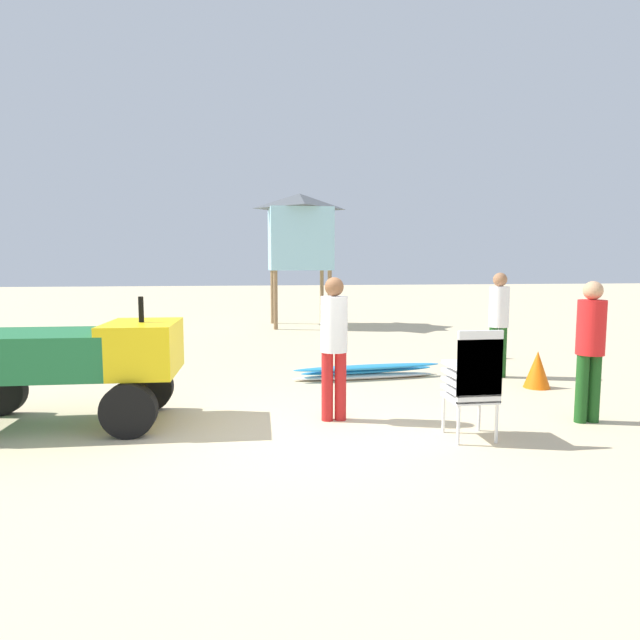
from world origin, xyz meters
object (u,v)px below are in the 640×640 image
object	(u,v)px
stacked_plastic_chairs	(474,376)
lifeguard_near_right	(590,342)
traffic_cone_near	(494,347)
surfboard_pile	(366,371)
lifeguard_near_left	(334,339)
lifeguard_tower	(300,232)
traffic_cone_far	(537,369)
utility_cart	(71,359)
lifeguard_near_center	(499,317)

from	to	relation	value
stacked_plastic_chairs	lifeguard_near_right	distance (m)	1.71
stacked_plastic_chairs	traffic_cone_near	distance (m)	5.32
surfboard_pile	lifeguard_near_left	world-z (taller)	lifeguard_near_left
stacked_plastic_chairs	surfboard_pile	bearing A→B (deg)	97.44
lifeguard_near_right	lifeguard_tower	world-z (taller)	lifeguard_tower
traffic_cone_far	utility_cart	bearing A→B (deg)	-171.19
stacked_plastic_chairs	traffic_cone_far	world-z (taller)	stacked_plastic_chairs
lifeguard_near_left	traffic_cone_near	world-z (taller)	lifeguard_near_left
utility_cart	lifeguard_near_left	xyz separation A→B (m)	(3.05, -0.25, 0.21)
traffic_cone_near	traffic_cone_far	bearing A→B (deg)	-101.62
lifeguard_near_center	lifeguard_near_left	bearing A→B (deg)	-146.57
lifeguard_near_left	lifeguard_tower	world-z (taller)	lifeguard_tower
utility_cart	traffic_cone_near	size ratio (longest dim) A/B	5.66
utility_cart	lifeguard_near_center	xyz separation A→B (m)	(6.14, 1.80, 0.21)
surfboard_pile	traffic_cone_near	xyz separation A→B (m)	(2.93, 1.47, 0.11)
traffic_cone_near	lifeguard_near_center	bearing A→B (deg)	-114.26
surfboard_pile	stacked_plastic_chairs	bearing A→B (deg)	-82.56
lifeguard_near_left	traffic_cone_near	distance (m)	5.41
stacked_plastic_chairs	lifeguard_tower	world-z (taller)	lifeguard_tower
lifeguard_near_right	lifeguard_near_left	bearing A→B (deg)	170.37
lifeguard_near_right	traffic_cone_far	size ratio (longest dim) A/B	2.98
utility_cart	stacked_plastic_chairs	xyz separation A→B (m)	(4.39, -1.20, -0.09)
utility_cart	surfboard_pile	distance (m)	4.50
traffic_cone_near	utility_cart	bearing A→B (deg)	-153.28
lifeguard_near_right	traffic_cone_near	bearing A→B (deg)	78.22
stacked_plastic_chairs	lifeguard_near_right	size ratio (longest dim) A/B	0.71
utility_cart	stacked_plastic_chairs	size ratio (longest dim) A/B	2.15
stacked_plastic_chairs	lifeguard_tower	distance (m)	11.01
lifeguard_tower	lifeguard_near_left	bearing A→B (deg)	-93.67
stacked_plastic_chairs	lifeguard_near_left	bearing A→B (deg)	144.65
lifeguard_near_left	traffic_cone_near	xyz separation A→B (m)	(3.85, 3.72, -0.76)
utility_cart	lifeguard_tower	size ratio (longest dim) A/B	0.66
stacked_plastic_chairs	surfboard_pile	world-z (taller)	stacked_plastic_chairs
stacked_plastic_chairs	traffic_cone_near	bearing A→B (deg)	61.75
lifeguard_tower	traffic_cone_near	bearing A→B (deg)	-62.20
traffic_cone_far	traffic_cone_near	bearing A→B (deg)	78.38
surfboard_pile	traffic_cone_far	world-z (taller)	traffic_cone_far
lifeguard_tower	traffic_cone_far	xyz separation A→B (m)	(2.71, -8.59, -2.53)
utility_cart	lifeguard_near_left	bearing A→B (deg)	-4.60
lifeguard_near_left	stacked_plastic_chairs	bearing A→B (deg)	-35.35
stacked_plastic_chairs	lifeguard_near_center	world-z (taller)	lifeguard_near_center
utility_cart	lifeguard_tower	distance (m)	10.46
lifeguard_near_left	lifeguard_tower	bearing A→B (deg)	86.33
surfboard_pile	lifeguard_tower	xyz separation A→B (m)	(-0.29, 7.58, 2.70)
lifeguard_near_left	traffic_cone_far	bearing A→B (deg)	20.30
stacked_plastic_chairs	utility_cart	bearing A→B (deg)	164.75
stacked_plastic_chairs	lifeguard_tower	bearing A→B (deg)	93.78
lifeguard_near_center	lifeguard_tower	distance (m)	8.36
surfboard_pile	traffic_cone_near	distance (m)	3.28
lifeguard_near_left	lifeguard_near_right	bearing A→B (deg)	-9.63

